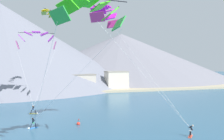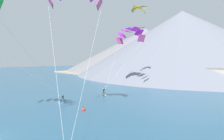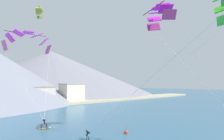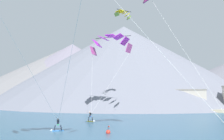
# 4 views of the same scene
# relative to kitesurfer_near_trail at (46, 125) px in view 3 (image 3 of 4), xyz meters

# --- Properties ---
(kitesurfer_near_trail) EXTENTS (1.78, 0.81, 1.77)m
(kitesurfer_near_trail) POSITION_rel_kitesurfer_near_trail_xyz_m (0.00, 0.00, 0.00)
(kitesurfer_near_trail) COLOR yellow
(kitesurfer_near_trail) RESTS_ON ground
(kitesurfer_mid_center) EXTENTS (1.66, 1.31, 1.64)m
(kitesurfer_mid_center) POSITION_rel_kitesurfer_near_trail_xyz_m (-0.31, -10.88, -0.10)
(kitesurfer_mid_center) COLOR #337FDB
(kitesurfer_mid_center) RESTS_ON ground
(parafoil_kite_near_lead) EXTENTS (12.57, 10.75, 16.90)m
(parafoil_kite_near_lead) POSITION_rel_kitesurfer_near_trail_xyz_m (10.15, -14.28, 16.51)
(parafoil_kite_near_lead) COLOR #A62D72
(parafoil_kite_near_trail) EXTENTS (8.87, 9.91, 15.47)m
(parafoil_kite_near_trail) POSITION_rel_kitesurfer_near_trail_xyz_m (0.57, 8.69, 14.80)
(parafoil_kite_near_trail) COLOR #B8428E
(parafoil_kite_distant_high_outer) EXTENTS (2.96, 4.02, 1.57)m
(parafoil_kite_distant_high_outer) POSITION_rel_kitesurfer_near_trail_xyz_m (2.98, 9.34, 20.88)
(parafoil_kite_distant_high_outer) COLOR olive
(race_marker_buoy) EXTENTS (0.56, 0.56, 1.02)m
(race_marker_buoy) POSITION_rel_kitesurfer_near_trail_xyz_m (6.73, -10.73, -0.38)
(race_marker_buoy) COLOR red
(race_marker_buoy) RESTS_ON ground
(shoreline_strip) EXTENTS (180.00, 10.00, 0.70)m
(shoreline_strip) POSITION_rel_kitesurfer_near_trail_xyz_m (8.65, 32.45, -0.19)
(shoreline_strip) COLOR tan
(shoreline_strip) RESTS_ON ground
(shore_building_harbour_front) EXTENTS (7.86, 5.93, 6.80)m
(shore_building_harbour_front) POSITION_rel_kitesurfer_near_trail_xyz_m (28.07, 34.96, 2.88)
(shore_building_harbour_front) COLOR beige
(shore_building_harbour_front) RESTS_ON ground
(shore_building_quay_east) EXTENTS (9.00, 5.31, 5.90)m
(shore_building_quay_east) POSITION_rel_kitesurfer_near_trail_xyz_m (15.53, 34.39, 2.43)
(shore_building_quay_east) COLOR #B7AD9E
(shore_building_quay_east) RESTS_ON ground
(mountain_peak_central_summit) EXTENTS (127.73, 127.73, 27.16)m
(mountain_peak_central_summit) POSITION_rel_kitesurfer_near_trail_xyz_m (50.27, 92.91, 13.05)
(mountain_peak_central_summit) COLOR slate
(mountain_peak_central_summit) RESTS_ON ground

